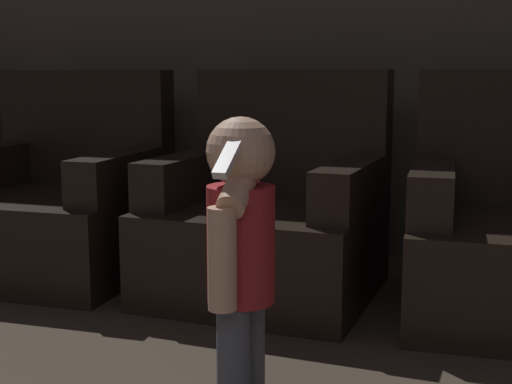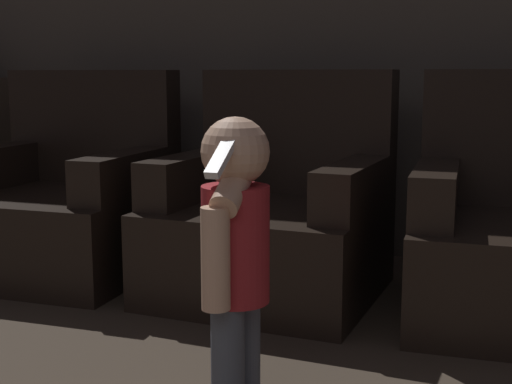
# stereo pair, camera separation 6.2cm
# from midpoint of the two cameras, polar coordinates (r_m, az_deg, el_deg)

# --- Properties ---
(wall_back) EXTENTS (8.40, 0.05, 2.60)m
(wall_back) POSITION_cam_midpoint_polar(r_m,az_deg,el_deg) (3.77, 8.82, 14.74)
(wall_back) COLOR #51493F
(wall_back) RESTS_ON ground_plane
(armchair_left) EXTENTS (0.92, 0.90, 0.96)m
(armchair_left) POSITION_cam_midpoint_polar(r_m,az_deg,el_deg) (3.56, -16.00, -1.09)
(armchair_left) COLOR black
(armchair_left) RESTS_ON ground_plane
(armchair_middle) EXTENTS (0.95, 0.93, 0.96)m
(armchair_middle) POSITION_cam_midpoint_polar(r_m,az_deg,el_deg) (3.10, 0.62, -2.23)
(armchair_middle) COLOR black
(armchair_middle) RESTS_ON ground_plane
(person_toddler) EXTENTS (0.18, 0.33, 0.83)m
(person_toddler) POSITION_cam_midpoint_polar(r_m,az_deg,el_deg) (1.91, -2.22, -4.24)
(person_toddler) COLOR #474C56
(person_toddler) RESTS_ON ground_plane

